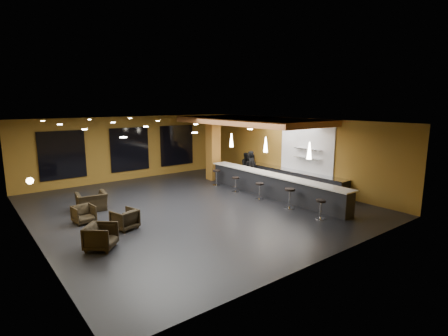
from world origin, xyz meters
TOP-DOWN VIEW (x-y plane):
  - floor at (0.00, 0.00)m, footprint 12.00×13.00m
  - ceiling at (0.00, 0.00)m, footprint 12.00×13.00m
  - wall_back at (0.00, 6.55)m, footprint 12.00×0.10m
  - wall_front at (0.00, -6.55)m, footprint 12.00×0.10m
  - wall_left at (-6.05, 0.00)m, footprint 0.10×13.00m
  - wall_right at (6.05, 0.00)m, footprint 0.10×13.00m
  - wood_soffit at (4.00, 1.00)m, footprint 3.60×8.00m
  - window_left at (-3.50, 6.44)m, footprint 2.20×0.06m
  - window_center at (0.00, 6.44)m, footprint 2.20×0.06m
  - window_right at (3.00, 6.44)m, footprint 2.20×0.06m
  - tile_backsplash at (5.96, -1.00)m, footprint 0.06×3.20m
  - bar_counter at (3.65, -1.00)m, footprint 0.60×8.00m
  - bar_top at (3.65, -1.00)m, footprint 0.78×8.10m
  - prep_counter at (5.65, -0.50)m, footprint 0.70×6.00m
  - prep_top at (5.65, -0.50)m, footprint 0.72×6.00m
  - wall_shelf_lower at (5.82, -1.20)m, footprint 0.30×1.50m
  - wall_shelf_upper at (5.82, -1.20)m, footprint 0.30×1.50m
  - column at (3.65, 3.60)m, footprint 0.60×0.60m
  - wall_sconce at (-5.88, 0.50)m, footprint 0.22×0.22m
  - pendant_0 at (3.65, -3.00)m, footprint 0.20×0.20m
  - pendant_1 at (3.65, -0.50)m, footprint 0.20×0.20m
  - pendant_2 at (3.65, 2.00)m, footprint 0.20×0.20m
  - staff_a at (4.58, 1.43)m, footprint 0.75×0.61m
  - staff_b at (5.17, 2.51)m, footprint 0.87×0.76m
  - staff_c at (4.94, 1.92)m, footprint 0.79×0.53m
  - armchair_a at (-4.55, -2.01)m, footprint 1.15×1.15m
  - armchair_b at (-3.35, -0.85)m, footprint 0.92×0.93m
  - armchair_c at (-4.27, 0.64)m, footprint 0.76×0.77m
  - armchair_d at (-3.58, 1.96)m, footprint 1.24×1.12m
  - bar_stool_0 at (2.79, -4.32)m, footprint 0.37×0.37m
  - bar_stool_1 at (2.88, -2.72)m, footprint 0.42×0.42m
  - bar_stool_2 at (2.82, -1.01)m, footprint 0.38×0.38m
  - bar_stool_3 at (2.84, 0.67)m, footprint 0.37×0.37m
  - bar_stool_4 at (2.91, 2.30)m, footprint 0.42×0.42m

SIDE VIEW (x-z plane):
  - floor at x=0.00m, z-range -0.10..0.00m
  - armchair_c at x=-4.27m, z-range 0.00..0.64m
  - armchair_b at x=-3.35m, z-range 0.00..0.69m
  - armchair_d at x=-3.58m, z-range 0.00..0.73m
  - armchair_a at x=-4.55m, z-range 0.00..0.75m
  - prep_counter at x=5.65m, z-range 0.00..0.86m
  - bar_stool_0 at x=2.79m, z-range 0.10..0.83m
  - bar_stool_3 at x=2.84m, z-range 0.10..0.84m
  - bar_stool_2 at x=2.82m, z-range 0.11..0.87m
  - bar_counter at x=3.65m, z-range 0.00..1.00m
  - bar_stool_4 at x=2.91m, z-range 0.12..0.94m
  - bar_stool_1 at x=2.88m, z-range 0.12..0.95m
  - staff_b at x=5.17m, z-range 0.00..1.50m
  - staff_c at x=4.94m, z-range 0.00..1.59m
  - staff_a at x=4.58m, z-range 0.00..1.76m
  - prep_top at x=5.65m, z-range 0.87..0.90m
  - bar_top at x=3.65m, z-range 1.00..1.05m
  - wall_shelf_lower at x=5.82m, z-range 1.59..1.61m
  - window_left at x=-3.50m, z-range 0.50..2.90m
  - window_center at x=0.00m, z-range 0.50..2.90m
  - window_right at x=3.00m, z-range 0.50..2.90m
  - wall_back at x=0.00m, z-range 0.00..3.50m
  - wall_front at x=0.00m, z-range 0.00..3.50m
  - wall_left at x=-6.05m, z-range 0.00..3.50m
  - wall_right at x=6.05m, z-range 0.00..3.50m
  - column at x=3.65m, z-range 0.00..3.50m
  - wall_sconce at x=-5.88m, z-range 1.69..1.91m
  - tile_backsplash at x=5.96m, z-range 0.80..3.20m
  - wall_shelf_upper at x=5.82m, z-range 2.03..2.06m
  - pendant_0 at x=3.65m, z-range 2.00..2.70m
  - pendant_1 at x=3.65m, z-range 2.00..2.70m
  - pendant_2 at x=3.65m, z-range 2.00..2.70m
  - wood_soffit at x=4.00m, z-range 3.22..3.50m
  - ceiling at x=0.00m, z-range 3.50..3.60m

